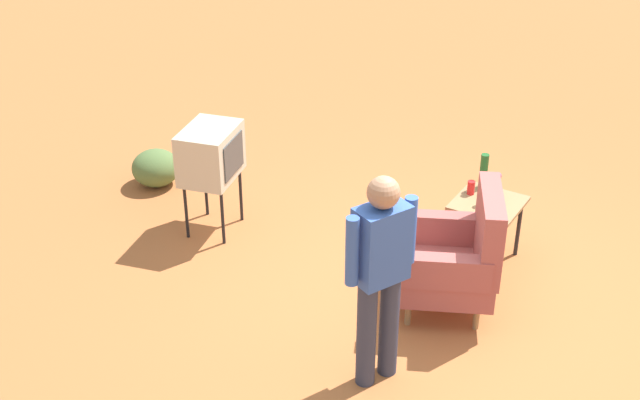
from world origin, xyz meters
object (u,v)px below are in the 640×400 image
Objects in this scene: armchair at (458,255)px; side_table at (488,210)px; flower_vase at (494,186)px; soda_can_red at (471,188)px; person_standing at (380,269)px; bottle_wine_green at (484,171)px; tv_on_stand at (211,154)px.

armchair is 0.79m from side_table.
soda_can_red is at bearing -97.06° from flower_vase.
side_table is 1.92m from person_standing.
side_table is 0.36m from bottle_wine_green.
tv_on_stand is 2.44m from bottle_wine_green.
armchair is 4.00× the size of flower_vase.
side_table is at bearing 75.05° from soda_can_red.
bottle_wine_green is (-0.22, -0.15, 0.24)m from side_table.
side_table is 0.36× the size of person_standing.
bottle_wine_green is (-1.04, 2.20, -0.04)m from tv_on_stand.
bottle_wine_green is 0.26m from flower_vase.
side_table is 4.80× the size of soda_can_red.
person_standing is 1.94m from soda_can_red.
tv_on_stand is at bearing -89.25° from armchair.
person_standing is at bearing 3.43° from soda_can_red.
side_table is (-0.79, -0.07, 0.00)m from armchair.
armchair reaches higher than side_table.
side_table is at bearing -175.27° from armchair.
person_standing is 5.12× the size of bottle_wine_green.
armchair is 1.06m from bottle_wine_green.
bottle_wine_green reaches higher than side_table.
person_standing is at bearing -2.83° from flower_vase.
tv_on_stand reaches higher than bottle_wine_green.
side_table is 0.57× the size of tv_on_stand.
flower_vase reaches higher than side_table.
soda_can_red is at bearing 112.02° from tv_on_stand.
tv_on_stand is at bearing -114.66° from person_standing.
flower_vase is (-0.82, -0.05, 0.24)m from armchair.
flower_vase is at bearing 140.64° from side_table.
armchair is at bearing 3.18° from flower_vase.
person_standing reaches higher than armchair.
soda_can_red is (-0.05, -0.19, 0.14)m from side_table.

